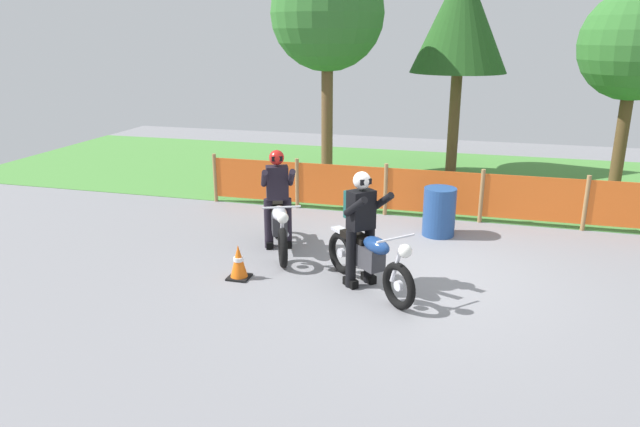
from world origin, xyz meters
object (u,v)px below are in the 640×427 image
motorcycle_trailing (369,259)px  rider_lead (278,196)px  motorcycle_lead (279,225)px  rider_trailing (361,222)px  traffic_cone (239,262)px  spare_drum (439,212)px

motorcycle_trailing → rider_lead: bearing=-171.2°
motorcycle_lead → rider_trailing: 1.89m
motorcycle_trailing → rider_trailing: bearing=-179.5°
rider_lead → traffic_cone: rider_lead is taller
motorcycle_lead → traffic_cone: bearing=-33.9°
rider_trailing → spare_drum: size_ratio=1.92×
motorcycle_trailing → rider_trailing: 0.53m
rider_lead → rider_trailing: size_ratio=1.00×
rider_trailing → traffic_cone: 1.93m
traffic_cone → spare_drum: (2.73, 2.78, 0.18)m
traffic_cone → rider_trailing: bearing=8.8°
motorcycle_trailing → rider_lead: (-1.81, 1.28, 0.44)m
rider_trailing → traffic_cone: size_ratio=3.19×
motorcycle_trailing → rider_lead: 2.26m
traffic_cone → rider_lead: bearing=84.4°
motorcycle_trailing → traffic_cone: size_ratio=2.93×
spare_drum → rider_lead: bearing=-152.0°
motorcycle_lead → spare_drum: motorcycle_lead is taller
motorcycle_trailing → rider_trailing: rider_trailing is taller
motorcycle_trailing → spare_drum: 2.77m
motorcycle_lead → rider_trailing: size_ratio=1.13×
motorcycle_trailing → traffic_cone: (-1.94, -0.12, -0.21)m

